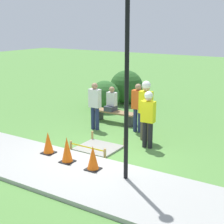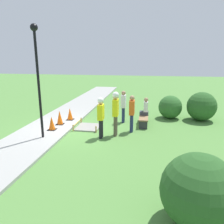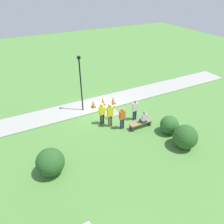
# 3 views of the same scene
# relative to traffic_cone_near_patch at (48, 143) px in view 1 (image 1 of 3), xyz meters

# --- Properties ---
(ground_plane) EXTENTS (60.00, 60.00, 0.00)m
(ground_plane) POSITION_rel_traffic_cone_near_patch_xyz_m (1.26, 0.54, -0.40)
(ground_plane) COLOR #51843D
(sidewalk) EXTENTS (28.00, 2.27, 0.10)m
(sidewalk) POSITION_rel_traffic_cone_near_patch_xyz_m (1.26, -0.60, -0.35)
(sidewalk) COLOR #9E9E99
(sidewalk) RESTS_ON ground_plane
(wet_concrete_patch) EXTENTS (1.23, 1.12, 0.30)m
(wet_concrete_patch) POSITION_rel_traffic_cone_near_patch_xyz_m (0.84, 1.21, -0.37)
(wet_concrete_patch) COLOR gray
(wet_concrete_patch) RESTS_ON ground_plane
(traffic_cone_near_patch) EXTENTS (0.34, 0.34, 0.62)m
(traffic_cone_near_patch) POSITION_rel_traffic_cone_near_patch_xyz_m (0.00, 0.00, 0.00)
(traffic_cone_near_patch) COLOR black
(traffic_cone_near_patch) RESTS_ON sidewalk
(traffic_cone_far_patch) EXTENTS (0.34, 0.34, 0.69)m
(traffic_cone_far_patch) POSITION_rel_traffic_cone_near_patch_xyz_m (0.84, -0.20, 0.03)
(traffic_cone_far_patch) COLOR black
(traffic_cone_far_patch) RESTS_ON sidewalk
(traffic_cone_sidewalk_edge) EXTENTS (0.34, 0.34, 0.62)m
(traffic_cone_sidewalk_edge) POSITION_rel_traffic_cone_near_patch_xyz_m (1.68, -0.23, 0.00)
(traffic_cone_sidewalk_edge) COLOR black
(traffic_cone_sidewalk_edge) RESTS_ON sidewalk
(park_bench) EXTENTS (1.65, 0.44, 0.44)m
(park_bench) POSITION_rel_traffic_cone_near_patch_xyz_m (-0.17, 3.80, -0.09)
(park_bench) COLOR #2D2D33
(park_bench) RESTS_ON ground_plane
(person_seated_on_bench) EXTENTS (0.36, 0.44, 0.89)m
(person_seated_on_bench) POSITION_rel_traffic_cone_near_patch_xyz_m (-0.37, 3.85, 0.39)
(person_seated_on_bench) COLOR #383D47
(person_seated_on_bench) RESTS_ON park_bench
(worker_supervisor) EXTENTS (0.40, 0.25, 1.72)m
(worker_supervisor) POSITION_rel_traffic_cone_near_patch_xyz_m (2.01, 2.11, 0.61)
(worker_supervisor) COLOR black
(worker_supervisor) RESTS_ON ground_plane
(worker_assistant) EXTENTS (0.40, 0.28, 1.91)m
(worker_assistant) POSITION_rel_traffic_cone_near_patch_xyz_m (1.65, 2.66, 0.76)
(worker_assistant) COLOR brown
(worker_assistant) RESTS_ON ground_plane
(bystander_in_orange_shirt) EXTENTS (0.40, 0.22, 1.66)m
(bystander_in_orange_shirt) POSITION_rel_traffic_cone_near_patch_xyz_m (1.04, 3.30, 0.53)
(bystander_in_orange_shirt) COLOR navy
(bystander_in_orange_shirt) RESTS_ON ground_plane
(bystander_in_gray_shirt) EXTENTS (0.40, 0.22, 1.64)m
(bystander_in_gray_shirt) POSITION_rel_traffic_cone_near_patch_xyz_m (-0.35, 2.75, 0.52)
(bystander_in_gray_shirt) COLOR navy
(bystander_in_gray_shirt) RESTS_ON ground_plane
(lamppost_near) EXTENTS (0.28, 0.28, 4.38)m
(lamppost_near) POSITION_rel_traffic_cone_near_patch_xyz_m (2.60, -0.21, 2.52)
(lamppost_near) COLOR black
(lamppost_near) RESTS_ON sidewalk
(shrub_rounded_near) EXTENTS (1.52, 1.52, 1.52)m
(shrub_rounded_near) POSITION_rel_traffic_cone_near_patch_xyz_m (-1.41, 6.77, 0.36)
(shrub_rounded_near) COLOR #285623
(shrub_rounded_near) RESTS_ON ground_plane
(shrub_rounded_far) EXTENTS (1.26, 1.26, 1.26)m
(shrub_rounded_far) POSITION_rel_traffic_cone_near_patch_xyz_m (-1.55, 5.18, 0.23)
(shrub_rounded_far) COLOR #2D6028
(shrub_rounded_far) RESTS_ON ground_plane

